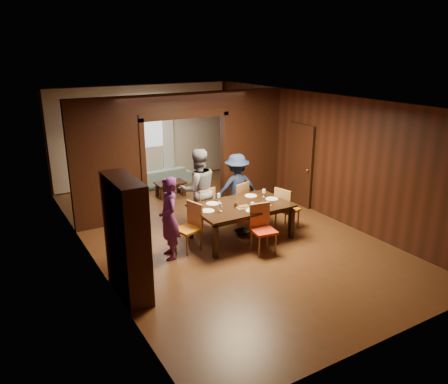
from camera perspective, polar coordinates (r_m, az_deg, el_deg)
floor at (r=9.78m, az=-0.80°, el=-5.14°), size 9.00×9.00×0.00m
ceiling at (r=9.02m, az=-0.88°, el=12.00°), size 5.50×9.00×0.02m
room_walls at (r=10.92m, az=-5.75°, el=5.60°), size 5.52×9.01×2.90m
person_purple at (r=8.38m, az=-7.20°, el=-3.42°), size 0.48×0.65×1.62m
person_grey at (r=9.66m, az=-3.41°, el=0.34°), size 0.95×0.77×1.83m
person_navy at (r=10.16m, az=1.68°, el=0.58°), size 1.12×0.76×1.60m
sofa at (r=13.05m, az=-8.40°, el=1.99°), size 1.85×0.81×0.53m
serving_bowl at (r=9.35m, az=2.41°, el=-1.01°), size 0.32×0.32×0.08m
dining_table at (r=9.31m, az=2.23°, el=-3.86°), size 2.02×1.26×0.76m
coffee_table at (r=12.08m, az=-7.00°, el=0.39°), size 0.80×0.50×0.40m
chair_left at (r=8.75m, az=-4.78°, el=-4.67°), size 0.54×0.54×0.97m
chair_right at (r=9.87m, az=8.30°, el=-2.08°), size 0.54×0.54×0.97m
chair_far_l at (r=9.81m, az=-2.93°, el=-2.04°), size 0.52×0.52×0.97m
chair_far_r at (r=10.17m, az=1.55°, el=-1.25°), size 0.56×0.56×0.97m
chair_near at (r=8.68m, az=5.22°, el=-4.89°), size 0.50×0.50×0.97m
hutch at (r=7.19m, az=-12.61°, el=-5.88°), size 0.40×1.20×2.00m
door_right at (r=11.30m, az=9.91°, el=3.48°), size 0.06×0.90×2.10m
window_far at (r=13.20m, az=-10.50°, el=8.47°), size 1.20×0.03×1.30m
curtain_left at (r=13.02m, az=-13.43°, el=6.11°), size 0.35×0.06×2.40m
curtain_right at (r=13.52m, az=-7.33°, el=6.90°), size 0.35×0.06×2.40m
plate_left at (r=8.82m, az=-2.15°, el=-2.46°), size 0.27×0.27×0.01m
plate_far_l at (r=9.22m, az=-1.53°, el=-1.52°), size 0.27×0.27×0.01m
plate_far_r at (r=9.72m, az=3.52°, el=-0.49°), size 0.27×0.27×0.01m
plate_right at (r=9.55m, az=6.26°, el=-0.90°), size 0.27×0.27×0.01m
plate_near at (r=8.84m, az=3.73°, el=-2.43°), size 0.27×0.27×0.01m
platter_a at (r=9.01m, az=2.51°, el=-1.93°), size 0.30×0.20×0.04m
platter_b at (r=9.13m, az=5.12°, el=-1.70°), size 0.30×0.20×0.04m
wineglass_left at (r=8.76m, az=-0.49°, el=-2.01°), size 0.08×0.08×0.18m
wineglass_far at (r=9.33m, az=-0.71°, el=-0.72°), size 0.08×0.08×0.18m
wineglass_right at (r=9.65m, az=5.22°, el=-0.14°), size 0.08×0.08×0.18m
tumbler at (r=8.92m, az=3.74°, el=-1.80°), size 0.07×0.07×0.14m
condiment_jar at (r=9.00m, az=1.57°, el=-1.68°), size 0.08×0.08×0.11m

